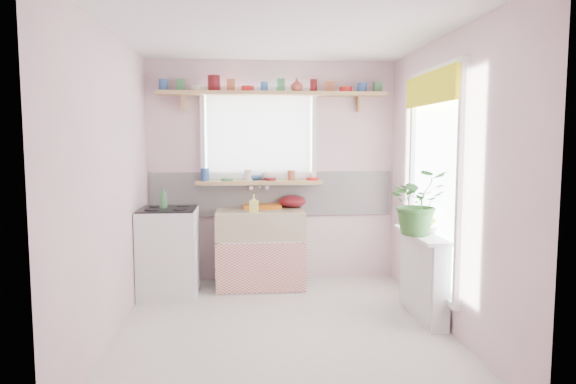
{
  "coord_description": "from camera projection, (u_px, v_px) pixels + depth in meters",
  "views": [
    {
      "loc": [
        -0.32,
        -4.24,
        1.61
      ],
      "look_at": [
        0.09,
        0.55,
        1.12
      ],
      "focal_mm": 32.0,
      "sensor_mm": 36.0,
      "label": 1
    }
  ],
  "objects": [
    {
      "name": "soap_bottle_sink",
      "position": [
        254.0,
        204.0,
        5.37
      ],
      "size": [
        0.1,
        0.1,
        0.19
      ],
      "primitive_type": "imported",
      "rotation": [
        0.0,
        0.0,
        -0.15
      ],
      "color": "#FFFA71",
      "rests_on": "sink_unit"
    },
    {
      "name": "shelf_crockery",
      "position": [
        272.0,
        87.0,
        5.63
      ],
      "size": [
        2.47,
        0.11,
        0.12
      ],
      "color": "#3359A5",
      "rests_on": "pine_shelf"
    },
    {
      "name": "herb_pot",
      "position": [
        418.0,
        223.0,
        4.53
      ],
      "size": [
        0.12,
        0.1,
        0.2
      ],
      "primitive_type": "imported",
      "rotation": [
        0.0,
        0.0,
        0.26
      ],
      "color": "#306729",
      "rests_on": "radiator_ledge"
    },
    {
      "name": "cooker",
      "position": [
        169.0,
        252.0,
        5.29
      ],
      "size": [
        0.58,
        0.58,
        0.93
      ],
      "color": "white",
      "rests_on": "ground"
    },
    {
      "name": "dish_tray",
      "position": [
        262.0,
        206.0,
        5.76
      ],
      "size": [
        0.43,
        0.33,
        0.04
      ],
      "primitive_type": "cube",
      "rotation": [
        0.0,
        0.0,
        0.05
      ],
      "color": "#CD6112",
      "rests_on": "sink_unit"
    },
    {
      "name": "radiator_ledge",
      "position": [
        423.0,
        274.0,
        4.66
      ],
      "size": [
        0.22,
        0.95,
        0.78
      ],
      "color": "white",
      "rests_on": "ground"
    },
    {
      "name": "jade_plant",
      "position": [
        418.0,
        202.0,
        4.52
      ],
      "size": [
        0.53,
        0.46,
        0.58
      ],
      "primitive_type": "imported",
      "rotation": [
        0.0,
        0.0,
        0.02
      ],
      "color": "#326729",
      "rests_on": "radiator_ledge"
    },
    {
      "name": "cooker_bottle",
      "position": [
        163.0,
        198.0,
        5.25
      ],
      "size": [
        0.1,
        0.1,
        0.21
      ],
      "primitive_type": "imported",
      "rotation": [
        0.0,
        0.0,
        0.19
      ],
      "color": "#408047",
      "rests_on": "cooker"
    },
    {
      "name": "fruit_bowl",
      "position": [
        426.0,
        229.0,
        4.67
      ],
      "size": [
        0.32,
        0.32,
        0.06
      ],
      "primitive_type": "imported",
      "rotation": [
        0.0,
        0.0,
        -0.24
      ],
      "color": "silver",
      "rests_on": "radiator_ledge"
    },
    {
      "name": "colander",
      "position": [
        292.0,
        201.0,
        5.81
      ],
      "size": [
        0.39,
        0.39,
        0.14
      ],
      "primitive_type": "ellipsoid",
      "rotation": [
        0.0,
        0.0,
        -0.31
      ],
      "color": "maroon",
      "rests_on": "sink_unit"
    },
    {
      "name": "sill_bowl",
      "position": [
        253.0,
        177.0,
        5.78
      ],
      "size": [
        0.23,
        0.23,
        0.06
      ],
      "primitive_type": "imported",
      "rotation": [
        0.0,
        0.0,
        0.17
      ],
      "color": "#3265A3",
      "rests_on": "windowsill"
    },
    {
      "name": "pine_shelf",
      "position": [
        272.0,
        94.0,
        5.64
      ],
      "size": [
        2.52,
        0.24,
        0.04
      ],
      "primitive_type": "cube",
      "color": "tan",
      "rests_on": "room"
    },
    {
      "name": "room",
      "position": [
        341.0,
        164.0,
        5.16
      ],
      "size": [
        3.2,
        3.2,
        3.2
      ],
      "color": "silver",
      "rests_on": "ground"
    },
    {
      "name": "windowsill",
      "position": [
        259.0,
        182.0,
        5.73
      ],
      "size": [
        1.4,
        0.22,
        0.04
      ],
      "primitive_type": "cube",
      "color": "tan",
      "rests_on": "room"
    },
    {
      "name": "sink_unit",
      "position": [
        260.0,
        248.0,
        5.62
      ],
      "size": [
        0.95,
        0.65,
        1.11
      ],
      "color": "white",
      "rests_on": "ground"
    },
    {
      "name": "shelf_vase",
      "position": [
        297.0,
        85.0,
        5.59
      ],
      "size": [
        0.15,
        0.15,
        0.14
      ],
      "primitive_type": "imported",
      "rotation": [
        0.0,
        0.0,
        -0.14
      ],
      "color": "#9B3C2F",
      "rests_on": "pine_shelf"
    },
    {
      "name": "sill_crockery",
      "position": [
        255.0,
        176.0,
        5.72
      ],
      "size": [
        1.35,
        0.11,
        0.12
      ],
      "color": "#3359A5",
      "rests_on": "windowsill"
    },
    {
      "name": "sill_cup",
      "position": [
        267.0,
        176.0,
        5.79
      ],
      "size": [
        0.15,
        0.15,
        0.09
      ],
      "primitive_type": "imported",
      "rotation": [
        0.0,
        0.0,
        0.37
      ],
      "color": "beige",
      "rests_on": "windowsill"
    },
    {
      "name": "fruit",
      "position": [
        427.0,
        222.0,
        4.67
      ],
      "size": [
        0.2,
        0.14,
        0.1
      ],
      "color": "orange",
      "rests_on": "fruit_bowl"
    }
  ]
}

